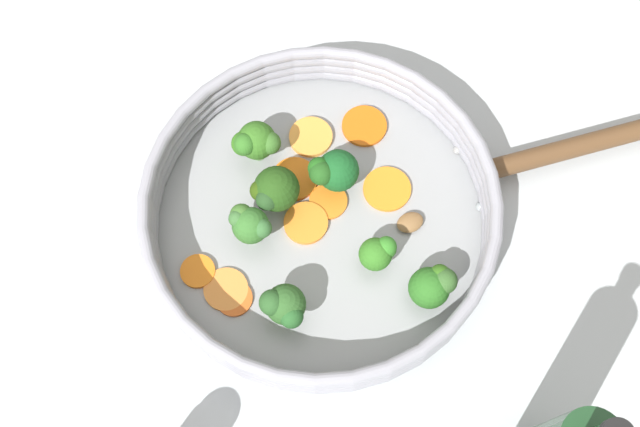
{
  "coord_description": "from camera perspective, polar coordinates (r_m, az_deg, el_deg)",
  "views": [
    {
      "loc": [
        -0.25,
        -0.11,
        0.7
      ],
      "look_at": [
        0.0,
        0.0,
        0.03
      ],
      "focal_mm": 42.0,
      "sensor_mm": 36.0,
      "label": 1
    }
  ],
  "objects": [
    {
      "name": "carrot_slice_4",
      "position": [
        0.74,
        0.41,
        1.02
      ],
      "size": [
        0.04,
        0.04,
        0.0
      ],
      "primitive_type": "cylinder",
      "rotation": [
        0.0,
        0.0,
        1.76
      ],
      "color": "orange",
      "rests_on": "skillet"
    },
    {
      "name": "skillet_rim_wall",
      "position": [
        0.71,
        0.0,
        0.31
      ],
      "size": [
        0.34,
        0.34,
        0.05
      ],
      "color": "#94939E",
      "rests_on": "skillet"
    },
    {
      "name": "broccoli_floret_2",
      "position": [
        0.72,
        0.8,
        3.35
      ],
      "size": [
        0.05,
        0.04,
        0.05
      ],
      "color": "#88A35E",
      "rests_on": "skillet"
    },
    {
      "name": "broccoli_floret_1",
      "position": [
        0.7,
        4.5,
        -2.98
      ],
      "size": [
        0.03,
        0.03,
        0.04
      ],
      "color": "#64854B",
      "rests_on": "skillet"
    },
    {
      "name": "skillet_rivet_left",
      "position": [
        0.75,
        12.1,
        0.53
      ],
      "size": [
        0.01,
        0.01,
        0.01
      ],
      "primitive_type": "sphere",
      "color": "#91989D",
      "rests_on": "skillet"
    },
    {
      "name": "carrot_slice_2",
      "position": [
        0.71,
        -7.18,
        -5.75
      ],
      "size": [
        0.06,
        0.06,
        0.0
      ],
      "primitive_type": "cylinder",
      "rotation": [
        0.0,
        0.0,
        0.74
      ],
      "color": "orange",
      "rests_on": "skillet"
    },
    {
      "name": "mushroom_piece_0",
      "position": [
        0.73,
        6.88,
        -0.68
      ],
      "size": [
        0.03,
        0.03,
        0.01
      ],
      "primitive_type": "ellipsoid",
      "rotation": [
        0.0,
        0.0,
        5.57
      ],
      "color": "olive",
      "rests_on": "skillet"
    },
    {
      "name": "carrot_slice_0",
      "position": [
        0.71,
        -6.56,
        -6.44
      ],
      "size": [
        0.04,
        0.04,
        0.0
      ],
      "primitive_type": "cylinder",
      "rotation": [
        0.0,
        0.0,
        1.76
      ],
      "color": "#DC5E20",
      "rests_on": "skillet"
    },
    {
      "name": "skillet_rivet_right",
      "position": [
        0.77,
        10.43,
        4.79
      ],
      "size": [
        0.01,
        0.01,
        0.01
      ],
      "primitive_type": "sphere",
      "color": "#959594",
      "rests_on": "skillet"
    },
    {
      "name": "carrot_slice_7",
      "position": [
        0.78,
        3.14,
        6.77
      ],
      "size": [
        0.06,
        0.06,
        0.0
      ],
      "primitive_type": "cylinder",
      "rotation": [
        0.0,
        0.0,
        2.17
      ],
      "color": "#DC6011",
      "rests_on": "skillet"
    },
    {
      "name": "skillet_handle",
      "position": [
        0.8,
        18.77,
        4.79
      ],
      "size": [
        0.15,
        0.17,
        0.02
      ],
      "primitive_type": "cylinder",
      "rotation": [
        1.57,
        0.0,
        0.7
      ],
      "color": "brown",
      "rests_on": "skillet"
    },
    {
      "name": "skillet",
      "position": [
        0.74,
        0.0,
        -0.64
      ],
      "size": [
        0.33,
        0.33,
        0.01
      ],
      "primitive_type": "cylinder",
      "color": "#939699",
      "rests_on": "ground_plane"
    },
    {
      "name": "carrot_slice_6",
      "position": [
        0.73,
        -1.08,
        -0.73
      ],
      "size": [
        0.06,
        0.06,
        0.01
      ],
      "primitive_type": "cylinder",
      "rotation": [
        0.0,
        0.0,
        2.02
      ],
      "color": "orange",
      "rests_on": "skillet"
    },
    {
      "name": "carrot_slice_8",
      "position": [
        0.77,
        -0.71,
        5.85
      ],
      "size": [
        0.06,
        0.06,
        0.01
      ],
      "primitive_type": "cylinder",
      "rotation": [
        0.0,
        0.0,
        6.01
      ],
      "color": "#F39C3D",
      "rests_on": "skillet"
    },
    {
      "name": "broccoli_floret_3",
      "position": [
        0.67,
        -2.78,
        -7.04
      ],
      "size": [
        0.04,
        0.04,
        0.05
      ],
      "color": "#8CB66A",
      "rests_on": "skillet"
    },
    {
      "name": "carrot_slice_5",
      "position": [
        0.75,
        5.13,
        1.87
      ],
      "size": [
        0.06,
        0.06,
        0.0
      ],
      "primitive_type": "cylinder",
      "rotation": [
        0.0,
        0.0,
        1.33
      ],
      "color": "orange",
      "rests_on": "skillet"
    },
    {
      "name": "broccoli_floret_4",
      "position": [
        0.71,
        -3.48,
        1.78
      ],
      "size": [
        0.05,
        0.05,
        0.05
      ],
      "color": "#689249",
      "rests_on": "skillet"
    },
    {
      "name": "ground_plane",
      "position": [
        0.75,
        0.0,
        -0.84
      ],
      "size": [
        4.0,
        4.0,
        0.0
      ],
      "primitive_type": "plane",
      "color": "#B5BBBF"
    },
    {
      "name": "broccoli_floret_0",
      "position": [
        0.74,
        -4.96,
        5.45
      ],
      "size": [
        0.04,
        0.05,
        0.05
      ],
      "color": "#628F54",
      "rests_on": "skillet"
    },
    {
      "name": "broccoli_floret_6",
      "position": [
        0.69,
        8.58,
        -5.45
      ],
      "size": [
        0.04,
        0.04,
        0.04
      ],
      "color": "#5B8F4C",
      "rests_on": "skillet"
    },
    {
      "name": "broccoli_floret_5",
      "position": [
        0.7,
        -5.4,
        -0.81
      ],
      "size": [
        0.04,
        0.04,
        0.05
      ],
      "color": "#6DA15D",
      "rests_on": "skillet"
    },
    {
      "name": "carrot_slice_3",
      "position": [
        0.75,
        -1.95,
        2.66
      ],
      "size": [
        0.06,
        0.06,
        0.0
      ],
      "primitive_type": "cylinder",
      "rotation": [
        0.0,
        0.0,
        3.48
      ],
      "color": "orange",
      "rests_on": "skillet"
    },
    {
      "name": "carrot_slice_1",
      "position": [
        0.72,
        -9.29,
        -4.36
      ],
      "size": [
        0.04,
        0.04,
        0.0
      ],
      "primitive_type": "cylinder",
      "rotation": [
        0.0,
        0.0,
        1.79
      ],
      "color": "orange",
      "rests_on": "skillet"
    }
  ]
}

